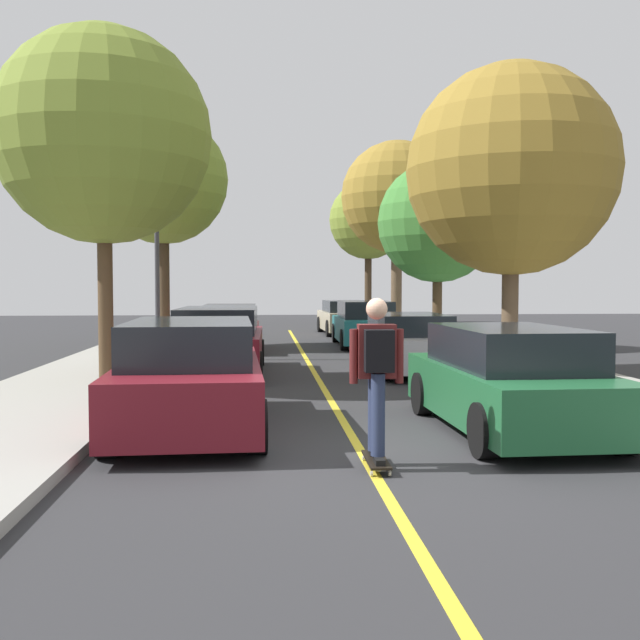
# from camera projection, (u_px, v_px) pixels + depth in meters

# --- Properties ---
(ground) EXTENTS (80.00, 80.00, 0.00)m
(ground) POSITION_uv_depth(u_px,v_px,m) (365.00, 459.00, 8.31)
(ground) COLOR #2D2D30
(center_line) EXTENTS (0.12, 39.20, 0.01)m
(center_line) POSITION_uv_depth(u_px,v_px,m) (332.00, 402.00, 12.29)
(center_line) COLOR gold
(center_line) RESTS_ON ground
(parked_car_left_nearest) EXTENTS (2.07, 4.62, 1.48)m
(parked_car_left_nearest) POSITION_uv_depth(u_px,v_px,m) (191.00, 376.00, 9.97)
(parked_car_left_nearest) COLOR maroon
(parked_car_left_nearest) RESTS_ON ground
(parked_car_left_near) EXTENTS (2.02, 4.64, 1.46)m
(parked_car_left_near) POSITION_uv_depth(u_px,v_px,m) (218.00, 341.00, 16.21)
(parked_car_left_near) COLOR maroon
(parked_car_left_near) RESTS_ON ground
(parked_car_left_far) EXTENTS (1.84, 4.10, 1.37)m
(parked_car_left_far) POSITION_uv_depth(u_px,v_px,m) (230.00, 328.00, 22.10)
(parked_car_left_far) COLOR maroon
(parked_car_left_far) RESTS_ON ground
(parked_car_right_nearest) EXTENTS (1.97, 4.29, 1.40)m
(parked_car_right_nearest) POSITION_uv_depth(u_px,v_px,m) (510.00, 381.00, 9.79)
(parked_car_right_nearest) COLOR #1E5B33
(parked_car_right_nearest) RESTS_ON ground
(parked_car_right_near) EXTENTS (1.85, 4.21, 1.31)m
(parked_car_right_near) POSITION_uv_depth(u_px,v_px,m) (409.00, 343.00, 16.49)
(parked_car_right_near) COLOR #B7B7BC
(parked_car_right_near) RESTS_ON ground
(parked_car_right_far) EXTENTS (1.92, 4.63, 1.45)m
(parked_car_right_far) POSITION_uv_depth(u_px,v_px,m) (365.00, 324.00, 23.62)
(parked_car_right_far) COLOR #196066
(parked_car_right_far) RESTS_ON ground
(parked_car_right_farthest) EXTENTS (1.99, 4.41, 1.34)m
(parked_car_right_farthest) POSITION_uv_depth(u_px,v_px,m) (345.00, 318.00, 29.30)
(parked_car_right_farthest) COLOR #BCAD89
(parked_car_right_farthest) RESTS_ON ground
(street_tree_left_nearest) EXTENTS (4.15, 4.15, 6.76)m
(street_tree_left_nearest) POSITION_uv_depth(u_px,v_px,m) (103.00, 137.00, 14.13)
(street_tree_left_nearest) COLOR #4C3823
(street_tree_left_nearest) RESTS_ON sidewalk_left
(street_tree_left_near) EXTENTS (3.99, 3.99, 7.07)m
(street_tree_left_near) POSITION_uv_depth(u_px,v_px,m) (163.00, 180.00, 22.66)
(street_tree_left_near) COLOR #3D2D1E
(street_tree_left_near) RESTS_ON sidewalk_left
(street_tree_right_nearest) EXTENTS (4.52, 4.52, 6.55)m
(street_tree_right_nearest) POSITION_uv_depth(u_px,v_px,m) (512.00, 171.00, 15.78)
(street_tree_right_nearest) COLOR brown
(street_tree_right_nearest) RESTS_ON sidewalk_right
(street_tree_right_near) EXTENTS (3.69, 3.69, 5.58)m
(street_tree_right_near) POSITION_uv_depth(u_px,v_px,m) (438.00, 223.00, 22.44)
(street_tree_right_near) COLOR #4C3823
(street_tree_right_near) RESTS_ON sidewalk_right
(street_tree_right_far) EXTENTS (4.45, 4.45, 7.54)m
(street_tree_right_far) POSITION_uv_depth(u_px,v_px,m) (397.00, 198.00, 29.25)
(street_tree_right_far) COLOR brown
(street_tree_right_far) RESTS_ON sidewalk_right
(street_tree_right_farthest) EXTENTS (3.96, 3.96, 7.08)m
(street_tree_right_farthest) POSITION_uv_depth(u_px,v_px,m) (368.00, 220.00, 37.13)
(street_tree_right_farthest) COLOR #3D2D1E
(street_tree_right_farthest) RESTS_ON sidewalk_right
(streetlamp) EXTENTS (0.36, 0.24, 5.80)m
(streetlamp) POSITION_uv_depth(u_px,v_px,m) (157.00, 228.00, 19.03)
(streetlamp) COLOR #38383D
(streetlamp) RESTS_ON sidewalk_left
(skateboard) EXTENTS (0.23, 0.84, 0.10)m
(skateboard) POSITION_uv_depth(u_px,v_px,m) (376.00, 460.00, 7.88)
(skateboard) COLOR black
(skateboard) RESTS_ON ground
(skateboarder) EXTENTS (0.58, 0.70, 1.72)m
(skateboarder) POSITION_uv_depth(u_px,v_px,m) (377.00, 368.00, 7.80)
(skateboarder) COLOR black
(skateboarder) RESTS_ON skateboard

